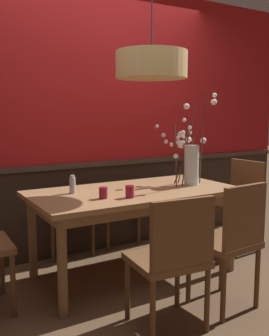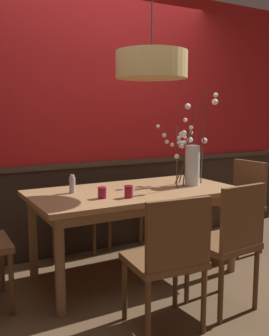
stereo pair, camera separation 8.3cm
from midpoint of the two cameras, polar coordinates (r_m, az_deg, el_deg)
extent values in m
plane|color=brown|center=(3.45, -0.72, -15.46)|extent=(24.00, 24.00, 0.00)
cube|color=#2D2119|center=(3.97, -6.36, -5.76)|extent=(4.92, 0.12, 0.86)
cube|color=#3E2E24|center=(3.88, -6.40, 0.69)|extent=(4.92, 0.14, 0.05)
cube|color=maroon|center=(3.87, -6.67, 13.43)|extent=(4.92, 0.12, 1.76)
cube|color=#997047|center=(3.23, -0.74, -3.60)|extent=(1.73, 0.90, 0.04)
cube|color=brown|center=(3.24, -0.74, -4.62)|extent=(1.62, 0.79, 0.08)
cylinder|color=brown|center=(2.71, -11.57, -14.26)|extent=(0.07, 0.07, 0.70)
cylinder|color=brown|center=(3.50, 13.54, -9.18)|extent=(0.07, 0.07, 0.70)
cylinder|color=brown|center=(3.36, -15.63, -9.98)|extent=(0.07, 0.07, 0.70)
cylinder|color=brown|center=(4.02, 6.39, -6.74)|extent=(0.07, 0.07, 0.70)
cube|color=brown|center=(4.09, -3.48, -4.77)|extent=(0.46, 0.42, 0.04)
cube|color=brown|center=(4.20, -4.74, -1.12)|extent=(0.42, 0.06, 0.44)
cylinder|color=brown|center=(4.12, 0.04, -8.21)|extent=(0.04, 0.04, 0.45)
cylinder|color=brown|center=(3.93, -4.61, -9.05)|extent=(0.04, 0.04, 0.45)
cylinder|color=brown|center=(4.39, -2.43, -7.19)|extent=(0.04, 0.04, 0.45)
cylinder|color=brown|center=(4.21, -6.87, -7.90)|extent=(0.04, 0.04, 0.45)
cube|color=brown|center=(2.84, 12.25, -10.79)|extent=(0.43, 0.42, 0.04)
cube|color=brown|center=(2.66, 15.20, -6.94)|extent=(0.39, 0.06, 0.42)
cylinder|color=brown|center=(2.92, 7.21, -15.25)|extent=(0.04, 0.04, 0.45)
cylinder|color=brown|center=(3.15, 12.05, -13.62)|extent=(0.04, 0.04, 0.45)
cylinder|color=brown|center=(2.70, 12.16, -17.35)|extent=(0.04, 0.04, 0.45)
cylinder|color=brown|center=(2.95, 16.95, -15.33)|extent=(0.04, 0.04, 0.45)
cube|color=brown|center=(2.53, 3.82, -13.48)|extent=(0.48, 0.45, 0.04)
cube|color=brown|center=(2.30, 6.19, -9.64)|extent=(0.43, 0.07, 0.42)
cylinder|color=brown|center=(2.69, -1.99, -17.59)|extent=(0.04, 0.04, 0.43)
cylinder|color=brown|center=(2.85, 5.51, -16.04)|extent=(0.04, 0.04, 0.43)
cylinder|color=brown|center=(2.40, 1.64, -20.86)|extent=(0.04, 0.04, 0.43)
cylinder|color=brown|center=(2.59, 9.79, -18.77)|extent=(0.04, 0.04, 0.43)
cube|color=brown|center=(4.01, 14.00, -5.55)|extent=(0.41, 0.45, 0.04)
cube|color=brown|center=(4.09, 15.79, -1.93)|extent=(0.05, 0.41, 0.43)
cylinder|color=brown|center=(3.83, 14.23, -9.85)|extent=(0.04, 0.04, 0.43)
cylinder|color=brown|center=(4.08, 10.34, -8.61)|extent=(0.04, 0.04, 0.43)
cylinder|color=brown|center=(4.07, 17.44, -8.92)|extent=(0.04, 0.04, 0.43)
cylinder|color=brown|center=(4.31, 13.58, -7.83)|extent=(0.04, 0.04, 0.43)
cylinder|color=brown|center=(3.21, -19.83, -13.51)|extent=(0.04, 0.04, 0.45)
cylinder|color=brown|center=(2.85, -18.40, -16.25)|extent=(0.04, 0.04, 0.45)
cube|color=brown|center=(3.85, -10.52, -5.80)|extent=(0.49, 0.45, 0.04)
cube|color=brown|center=(3.97, -11.28, -2.05)|extent=(0.43, 0.08, 0.41)
cylinder|color=brown|center=(3.81, -6.84, -9.67)|extent=(0.04, 0.04, 0.44)
cylinder|color=brown|center=(3.71, -12.70, -10.30)|extent=(0.04, 0.04, 0.44)
cylinder|color=brown|center=(4.12, -8.39, -8.31)|extent=(0.04, 0.04, 0.44)
cylinder|color=brown|center=(4.03, -13.80, -8.84)|extent=(0.04, 0.04, 0.44)
cylinder|color=silver|center=(3.45, 7.78, 0.42)|extent=(0.13, 0.13, 0.36)
cylinder|color=silver|center=(3.47, 7.74, -1.80)|extent=(0.11, 0.11, 0.08)
cylinder|color=#472D23|center=(3.46, 6.90, 1.47)|extent=(0.12, 0.08, 0.47)
sphere|color=white|center=(3.50, 6.52, 5.18)|extent=(0.05, 0.05, 0.05)
sphere|color=white|center=(3.50, 6.58, 3.81)|extent=(0.04, 0.04, 0.04)
sphere|color=white|center=(3.46, 5.72, 3.81)|extent=(0.03, 0.03, 0.03)
sphere|color=white|center=(3.44, 5.79, 4.49)|extent=(0.03, 0.03, 0.03)
sphere|color=white|center=(3.48, 5.93, 3.82)|extent=(0.04, 0.04, 0.04)
sphere|color=white|center=(3.49, 6.30, 3.18)|extent=(0.03, 0.03, 0.03)
cylinder|color=#472D23|center=(3.43, 9.38, 4.34)|extent=(0.11, 0.18, 0.83)
sphere|color=white|center=(3.45, 11.11, 10.57)|extent=(0.04, 0.04, 0.04)
sphere|color=white|center=(3.46, 9.51, 4.04)|extent=(0.05, 0.05, 0.05)
sphere|color=white|center=(3.44, 11.02, 9.61)|extent=(0.05, 0.05, 0.05)
cylinder|color=#472D23|center=(3.51, 6.95, 1.56)|extent=(0.23, 0.06, 0.47)
sphere|color=white|center=(3.59, 6.17, 4.98)|extent=(0.05, 0.05, 0.05)
sphere|color=white|center=(3.55, 6.07, 3.34)|extent=(0.04, 0.04, 0.04)
sphere|color=white|center=(3.51, 7.09, 1.70)|extent=(0.05, 0.05, 0.05)
cylinder|color=#472D23|center=(3.46, 5.47, 1.92)|extent=(0.17, 0.26, 0.53)
sphere|color=white|center=(3.43, 4.02, 3.92)|extent=(0.03, 0.03, 0.03)
sphere|color=white|center=(3.42, 2.65, 6.19)|extent=(0.03, 0.03, 0.03)
sphere|color=white|center=(3.43, 4.81, 3.47)|extent=(0.03, 0.03, 0.03)
sphere|color=white|center=(3.44, 5.49, 1.75)|extent=(0.04, 0.04, 0.04)
sphere|color=white|center=(3.44, 3.61, 4.90)|extent=(0.04, 0.04, 0.04)
cylinder|color=#472D23|center=(3.52, 7.21, 3.73)|extent=(0.17, 0.06, 0.73)
sphere|color=white|center=(3.56, 7.56, 5.22)|extent=(0.04, 0.04, 0.04)
sphere|color=white|center=(3.60, 7.07, 9.06)|extent=(0.05, 0.05, 0.05)
sphere|color=white|center=(3.53, 7.55, 5.98)|extent=(0.04, 0.04, 0.04)
sphere|color=white|center=(3.54, 6.68, 4.56)|extent=(0.03, 0.03, 0.03)
sphere|color=white|center=(3.53, 6.71, 7.09)|extent=(0.04, 0.04, 0.04)
sphere|color=white|center=(3.52, 7.40, 4.18)|extent=(0.05, 0.05, 0.05)
cylinder|color=maroon|center=(2.91, -1.53, -3.53)|extent=(0.07, 0.07, 0.09)
torus|color=#A81B37|center=(2.91, -1.54, -2.69)|extent=(0.07, 0.07, 0.01)
cylinder|color=silver|center=(2.92, -1.53, -3.80)|extent=(0.05, 0.05, 0.05)
cylinder|color=maroon|center=(2.90, -5.49, -3.69)|extent=(0.06, 0.06, 0.09)
torus|color=#A81B37|center=(2.89, -5.50, -2.92)|extent=(0.07, 0.07, 0.01)
cylinder|color=silver|center=(2.90, -5.48, -3.94)|extent=(0.05, 0.05, 0.04)
cylinder|color=#ADADB2|center=(3.12, -9.96, -2.56)|extent=(0.05, 0.05, 0.13)
cylinder|color=beige|center=(3.11, -9.99, -1.22)|extent=(0.04, 0.04, 0.02)
cylinder|color=tan|center=(3.21, 1.77, 15.06)|extent=(0.58, 0.58, 0.21)
sphere|color=#F9EAB7|center=(3.20, 1.76, 14.48)|extent=(0.14, 0.14, 0.14)
cylinder|color=black|center=(3.30, 1.81, 23.39)|extent=(0.01, 0.01, 0.75)
camera|label=1|loc=(0.04, -90.75, -0.11)|focal=41.04mm
camera|label=2|loc=(0.04, 89.25, 0.11)|focal=41.04mm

